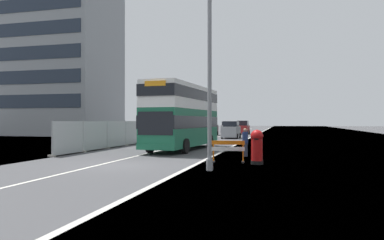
{
  "coord_description": "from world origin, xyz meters",
  "views": [
    {
      "loc": [
        7.63,
        -15.96,
        2.15
      ],
      "look_at": [
        1.85,
        6.44,
        2.2
      ],
      "focal_mm": 33.64,
      "sensor_mm": 36.0,
      "label": 1
    }
  ],
  "objects_px": {
    "red_pillar_postbox": "(257,145)",
    "car_oncoming_near": "(231,130)",
    "car_receding_mid": "(210,128)",
    "lamppost_foreground": "(210,79)",
    "car_far_side": "(227,127)",
    "car_receding_far": "(243,128)",
    "double_decker_bus": "(184,116)",
    "roadworks_barrier": "(228,149)",
    "pedestrian_at_kerb": "(245,142)"
  },
  "relations": [
    {
      "from": "car_receding_far",
      "to": "pedestrian_at_kerb",
      "type": "distance_m",
      "value": 36.76
    },
    {
      "from": "red_pillar_postbox",
      "to": "car_receding_mid",
      "type": "bearing_deg",
      "value": 105.5
    },
    {
      "from": "red_pillar_postbox",
      "to": "pedestrian_at_kerb",
      "type": "xyz_separation_m",
      "value": [
        -0.97,
        3.78,
        -0.08
      ]
    },
    {
      "from": "lamppost_foreground",
      "to": "car_receding_far",
      "type": "bearing_deg",
      "value": 94.5
    },
    {
      "from": "car_receding_mid",
      "to": "car_oncoming_near",
      "type": "bearing_deg",
      "value": -59.5
    },
    {
      "from": "double_decker_bus",
      "to": "red_pillar_postbox",
      "type": "height_order",
      "value": "double_decker_bus"
    },
    {
      "from": "lamppost_foreground",
      "to": "roadworks_barrier",
      "type": "distance_m",
      "value": 4.51
    },
    {
      "from": "red_pillar_postbox",
      "to": "car_receding_far",
      "type": "relative_size",
      "value": 0.38
    },
    {
      "from": "lamppost_foreground",
      "to": "car_far_side",
      "type": "relative_size",
      "value": 2.06
    },
    {
      "from": "lamppost_foreground",
      "to": "car_oncoming_near",
      "type": "relative_size",
      "value": 1.94
    },
    {
      "from": "car_receding_mid",
      "to": "car_receding_far",
      "type": "distance_m",
      "value": 8.25
    },
    {
      "from": "pedestrian_at_kerb",
      "to": "car_oncoming_near",
      "type": "bearing_deg",
      "value": 100.35
    },
    {
      "from": "red_pillar_postbox",
      "to": "roadworks_barrier",
      "type": "relative_size",
      "value": 1.01
    },
    {
      "from": "lamppost_foreground",
      "to": "car_oncoming_near",
      "type": "bearing_deg",
      "value": 96.4
    },
    {
      "from": "roadworks_barrier",
      "to": "double_decker_bus",
      "type": "bearing_deg",
      "value": 120.87
    },
    {
      "from": "car_receding_far",
      "to": "car_far_side",
      "type": "distance_m",
      "value": 9.56
    },
    {
      "from": "double_decker_bus",
      "to": "car_receding_mid",
      "type": "bearing_deg",
      "value": 97.18
    },
    {
      "from": "car_oncoming_near",
      "to": "pedestrian_at_kerb",
      "type": "xyz_separation_m",
      "value": [
        4.07,
        -22.28,
        -0.14
      ]
    },
    {
      "from": "double_decker_bus",
      "to": "car_receding_far",
      "type": "bearing_deg",
      "value": 88.59
    },
    {
      "from": "double_decker_bus",
      "to": "car_receding_mid",
      "type": "distance_m",
      "value": 25.44
    },
    {
      "from": "car_receding_far",
      "to": "car_oncoming_near",
      "type": "bearing_deg",
      "value": -89.37
    },
    {
      "from": "car_receding_mid",
      "to": "pedestrian_at_kerb",
      "type": "height_order",
      "value": "car_receding_mid"
    },
    {
      "from": "red_pillar_postbox",
      "to": "pedestrian_at_kerb",
      "type": "relative_size",
      "value": 1.01
    },
    {
      "from": "lamppost_foreground",
      "to": "pedestrian_at_kerb",
      "type": "distance_m",
      "value": 7.34
    },
    {
      "from": "car_receding_mid",
      "to": "car_receding_far",
      "type": "xyz_separation_m",
      "value": [
        3.97,
        7.24,
        -0.03
      ]
    },
    {
      "from": "roadworks_barrier",
      "to": "pedestrian_at_kerb",
      "type": "bearing_deg",
      "value": 81.8
    },
    {
      "from": "lamppost_foreground",
      "to": "car_receding_mid",
      "type": "relative_size",
      "value": 1.9
    },
    {
      "from": "pedestrian_at_kerb",
      "to": "roadworks_barrier",
      "type": "bearing_deg",
      "value": -98.2
    },
    {
      "from": "red_pillar_postbox",
      "to": "car_far_side",
      "type": "bearing_deg",
      "value": 100.56
    },
    {
      "from": "double_decker_bus",
      "to": "roadworks_barrier",
      "type": "bearing_deg",
      "value": -59.13
    },
    {
      "from": "double_decker_bus",
      "to": "car_oncoming_near",
      "type": "xyz_separation_m",
      "value": [
        0.95,
        18.19,
        -1.53
      ]
    },
    {
      "from": "red_pillar_postbox",
      "to": "car_far_side",
      "type": "xyz_separation_m",
      "value": [
        -9.14,
        49.01,
        0.02
      ]
    },
    {
      "from": "car_receding_mid",
      "to": "pedestrian_at_kerb",
      "type": "distance_m",
      "value": 30.41
    },
    {
      "from": "red_pillar_postbox",
      "to": "car_receding_far",
      "type": "distance_m",
      "value": 40.63
    },
    {
      "from": "lamppost_foreground",
      "to": "red_pillar_postbox",
      "type": "distance_m",
      "value": 4.5
    },
    {
      "from": "car_receding_mid",
      "to": "car_far_side",
      "type": "height_order",
      "value": "car_receding_mid"
    },
    {
      "from": "lamppost_foreground",
      "to": "car_oncoming_near",
      "type": "height_order",
      "value": "lamppost_foreground"
    },
    {
      "from": "lamppost_foreground",
      "to": "car_receding_far",
      "type": "height_order",
      "value": "lamppost_foreground"
    },
    {
      "from": "double_decker_bus",
      "to": "car_oncoming_near",
      "type": "distance_m",
      "value": 18.28
    },
    {
      "from": "double_decker_bus",
      "to": "roadworks_barrier",
      "type": "relative_size",
      "value": 6.2
    },
    {
      "from": "lamppost_foreground",
      "to": "car_far_side",
      "type": "height_order",
      "value": "lamppost_foreground"
    },
    {
      "from": "car_receding_far",
      "to": "pedestrian_at_kerb",
      "type": "relative_size",
      "value": 2.66
    },
    {
      "from": "double_decker_bus",
      "to": "lamppost_foreground",
      "type": "xyz_separation_m",
      "value": [
        4.19,
        -10.68,
        1.42
      ]
    },
    {
      "from": "car_oncoming_near",
      "to": "car_receding_far",
      "type": "xyz_separation_m",
      "value": [
        -0.16,
        14.24,
        0.02
      ]
    },
    {
      "from": "car_receding_far",
      "to": "car_far_side",
      "type": "height_order",
      "value": "car_receding_far"
    },
    {
      "from": "car_receding_far",
      "to": "pedestrian_at_kerb",
      "type": "xyz_separation_m",
      "value": [
        4.22,
        -36.52,
        -0.16
      ]
    },
    {
      "from": "red_pillar_postbox",
      "to": "car_receding_far",
      "type": "height_order",
      "value": "car_receding_far"
    },
    {
      "from": "red_pillar_postbox",
      "to": "car_oncoming_near",
      "type": "relative_size",
      "value": 0.4
    },
    {
      "from": "roadworks_barrier",
      "to": "car_oncoming_near",
      "type": "xyz_separation_m",
      "value": [
        -3.57,
        25.75,
        0.29
      ]
    },
    {
      "from": "car_oncoming_near",
      "to": "car_receding_mid",
      "type": "distance_m",
      "value": 8.13
    }
  ]
}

